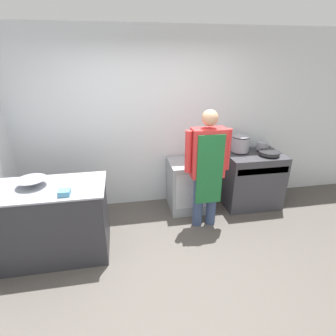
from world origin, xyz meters
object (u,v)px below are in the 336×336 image
(fridge_unit, at_px, (188,185))
(mixing_bowl, at_px, (32,183))
(sauce_pot, at_px, (262,146))
(stove, at_px, (251,179))
(stock_pot, at_px, (241,143))
(plastic_tub, at_px, (64,193))
(person_cook, at_px, (207,164))
(saute_pan, at_px, (269,153))

(fridge_unit, distance_m, mixing_bowl, 2.21)
(fridge_unit, height_order, sauce_pot, sauce_pot)
(stove, bearing_deg, stock_pot, 150.24)
(stove, height_order, sauce_pot, sauce_pot)
(plastic_tub, xyz_separation_m, stock_pot, (2.47, 1.07, 0.08))
(person_cook, distance_m, sauce_pot, 1.23)
(plastic_tub, relative_size, stock_pot, 0.43)
(mixing_bowl, relative_size, sauce_pot, 1.93)
(stove, xyz_separation_m, sauce_pot, (0.18, 0.11, 0.52))
(sauce_pot, bearing_deg, person_cook, -153.01)
(mixing_bowl, height_order, plastic_tub, mixing_bowl)
(person_cook, relative_size, stock_pot, 6.02)
(stove, xyz_separation_m, person_cook, (-0.92, -0.45, 0.51))
(fridge_unit, relative_size, sauce_pot, 4.67)
(saute_pan, bearing_deg, fridge_unit, 172.40)
(stove, distance_m, plastic_tub, 2.88)
(stove, relative_size, saute_pan, 2.88)
(plastic_tub, distance_m, sauce_pot, 3.04)
(mixing_bowl, xyz_separation_m, plastic_tub, (0.40, -0.29, -0.01))
(fridge_unit, bearing_deg, stove, -2.86)
(saute_pan, relative_size, sauce_pot, 1.82)
(stove, distance_m, stock_pot, 0.64)
(plastic_tub, bearing_deg, saute_pan, 16.50)
(stock_pot, relative_size, sauce_pot, 1.63)
(mixing_bowl, bearing_deg, sauce_pot, 13.58)
(person_cook, distance_m, plastic_tub, 1.82)
(mixing_bowl, distance_m, stock_pot, 2.97)
(fridge_unit, bearing_deg, mixing_bowl, -160.24)
(person_cook, bearing_deg, saute_pan, 16.90)
(fridge_unit, bearing_deg, saute_pan, -7.60)
(mixing_bowl, bearing_deg, fridge_unit, 19.76)
(fridge_unit, distance_m, person_cook, 0.76)
(stove, relative_size, fridge_unit, 1.13)
(plastic_tub, bearing_deg, fridge_unit, 31.97)
(stove, bearing_deg, plastic_tub, -160.31)
(fridge_unit, distance_m, sauce_pot, 1.36)
(fridge_unit, xyz_separation_m, saute_pan, (1.23, -0.16, 0.52))
(person_cook, distance_m, saute_pan, 1.15)
(person_cook, relative_size, mixing_bowl, 5.09)
(stove, height_order, plastic_tub, plastic_tub)
(person_cook, xyz_separation_m, sauce_pot, (1.10, 0.56, 0.01))
(stove, relative_size, mixing_bowl, 2.72)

